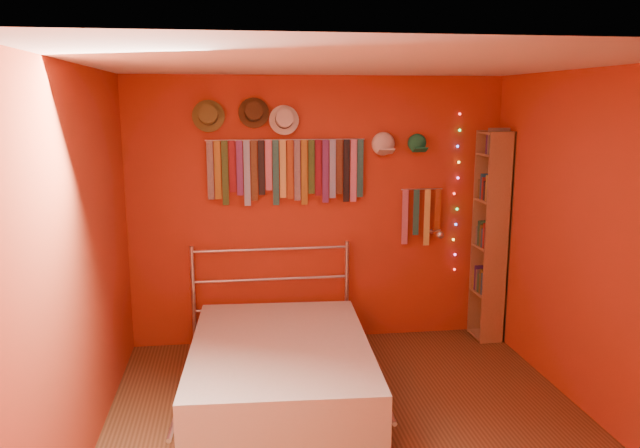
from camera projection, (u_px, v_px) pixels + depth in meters
name	position (u px, v px, depth m)	size (l,w,h in m)	color
ground	(353.00, 428.00, 4.39)	(3.50, 3.50, 0.00)	#4F321B
back_wall	(318.00, 211.00, 5.85)	(3.50, 0.02, 2.50)	#A2271A
right_wall	(598.00, 248.00, 4.40)	(0.02, 3.50, 2.50)	#A2271A
left_wall	(81.00, 266.00, 3.91)	(0.02, 3.50, 2.50)	#A2271A
ceiling	(357.00, 63.00, 3.91)	(3.50, 3.50, 0.02)	white
tie_rack	(287.00, 168.00, 5.67)	(1.45, 0.03, 0.60)	silver
small_tie_rack	(421.00, 213.00, 5.93)	(0.40, 0.03, 0.55)	silver
fedora_olive	(208.00, 115.00, 5.45)	(0.29, 0.16, 0.28)	brown
fedora_brown	(254.00, 112.00, 5.50)	(0.27, 0.15, 0.27)	#412C17
fedora_white	(284.00, 119.00, 5.55)	(0.27, 0.15, 0.26)	silver
cap_white	(383.00, 144.00, 5.76)	(0.20, 0.25, 0.20)	white
cap_green	(417.00, 143.00, 5.81)	(0.18, 0.22, 0.18)	#1C8051
fairy_lights	(457.00, 194.00, 5.97)	(0.06, 0.02, 1.53)	#FF3333
reading_lamp	(439.00, 234.00, 5.81)	(0.07, 0.31, 0.09)	silver
bookshelf	(494.00, 235.00, 5.92)	(0.25, 0.34, 2.00)	#8E6240
bed	(280.00, 365.00, 4.90)	(1.57, 2.05, 0.98)	silver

